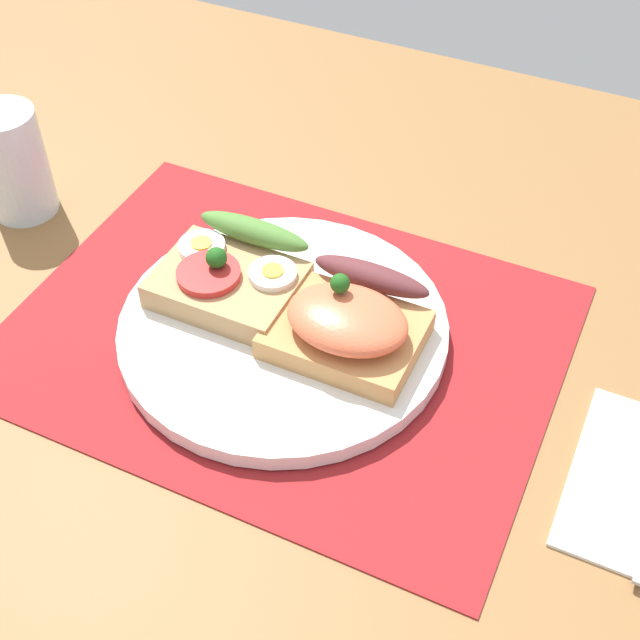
{
  "coord_description": "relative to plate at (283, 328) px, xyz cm",
  "views": [
    {
      "loc": [
        21.31,
        -39.07,
        47.29
      ],
      "look_at": [
        3.0,
        0.0,
        3.14
      ],
      "focal_mm": 48.58,
      "sensor_mm": 36.0,
      "label": 1
    }
  ],
  "objects": [
    {
      "name": "plate",
      "position": [
        0.0,
        0.0,
        0.0
      ],
      "size": [
        24.41,
        24.41,
        1.34
      ],
      "primitive_type": "cylinder",
      "color": "white",
      "rests_on": "placemat"
    },
    {
      "name": "sandwich_egg_tomato",
      "position": [
        -5.08,
        1.47,
        2.21
      ],
      "size": [
        10.58,
        9.42,
        4.32
      ],
      "color": "tan",
      "rests_on": "plate"
    },
    {
      "name": "drinking_glass",
      "position": [
        -27.36,
        4.3,
        3.81
      ],
      "size": [
        5.62,
        5.62,
        9.56
      ],
      "primitive_type": "cylinder",
      "color": "silver",
      "rests_on": "ground_plane"
    },
    {
      "name": "placemat",
      "position": [
        0.0,
        0.0,
        -0.82
      ],
      "size": [
        40.11,
        30.32,
        0.3
      ],
      "primitive_type": "cube",
      "color": "maroon",
      "rests_on": "ground_plane"
    },
    {
      "name": "sandwich_salmon",
      "position": [
        5.13,
        0.29,
        2.71
      ],
      "size": [
        10.62,
        9.68,
        5.72
      ],
      "color": "tan",
      "rests_on": "plate"
    },
    {
      "name": "ground_plane",
      "position": [
        0.0,
        0.0,
        -2.57
      ],
      "size": [
        120.0,
        90.0,
        3.2
      ],
      "primitive_type": "cube",
      "color": "brown"
    }
  ]
}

